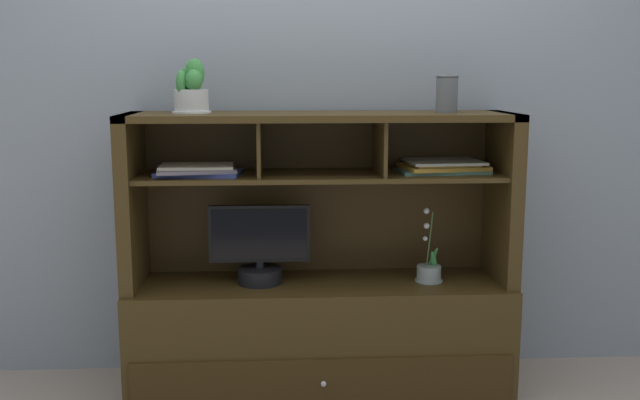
# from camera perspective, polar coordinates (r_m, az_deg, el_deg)

# --- Properties ---
(floor_plane) EXTENTS (6.00, 6.00, 0.02)m
(floor_plane) POSITION_cam_1_polar(r_m,az_deg,el_deg) (3.42, 0.00, -14.60)
(floor_plane) COLOR tan
(floor_plane) RESTS_ON ground
(back_wall) EXTENTS (6.00, 0.02, 2.80)m
(back_wall) POSITION_cam_1_polar(r_m,az_deg,el_deg) (3.38, -0.27, 9.75)
(back_wall) COLOR gray
(back_wall) RESTS_ON ground
(media_console) EXTENTS (1.68, 0.51, 1.25)m
(media_console) POSITION_cam_1_polar(r_m,az_deg,el_deg) (3.28, -0.01, -8.23)
(media_console) COLOR #3D2C12
(media_console) RESTS_ON ground
(tv_monitor) EXTENTS (0.44, 0.19, 0.35)m
(tv_monitor) POSITION_cam_1_polar(r_m,az_deg,el_deg) (3.19, -4.80, -4.03)
(tv_monitor) COLOR black
(tv_monitor) RESTS_ON media_console
(potted_orchid) EXTENTS (0.12, 0.12, 0.33)m
(potted_orchid) POSITION_cam_1_polar(r_m,az_deg,el_deg) (3.27, 8.60, -5.58)
(potted_orchid) COLOR #8F9B99
(potted_orchid) RESTS_ON media_console
(magazine_stack_left) EXTENTS (0.38, 0.31, 0.04)m
(magazine_stack_left) POSITION_cam_1_polar(r_m,az_deg,el_deg) (3.13, -9.64, 2.35)
(magazine_stack_left) COLOR #364286
(magazine_stack_left) RESTS_ON media_console
(magazine_stack_centre) EXTENTS (0.40, 0.30, 0.05)m
(magazine_stack_centre) POSITION_cam_1_polar(r_m,az_deg,el_deg) (3.23, 9.67, 2.65)
(magazine_stack_centre) COLOR #497161
(magazine_stack_centre) RESTS_ON media_console
(potted_succulent) EXTENTS (0.17, 0.17, 0.23)m
(potted_succulent) POSITION_cam_1_polar(r_m,az_deg,el_deg) (3.14, -10.14, 8.46)
(potted_succulent) COLOR silver
(potted_succulent) RESTS_ON media_console
(ceramic_vase) EXTENTS (0.10, 0.10, 0.16)m
(ceramic_vase) POSITION_cam_1_polar(r_m,az_deg,el_deg) (3.19, 9.98, 8.28)
(ceramic_vase) COLOR #54575A
(ceramic_vase) RESTS_ON media_console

